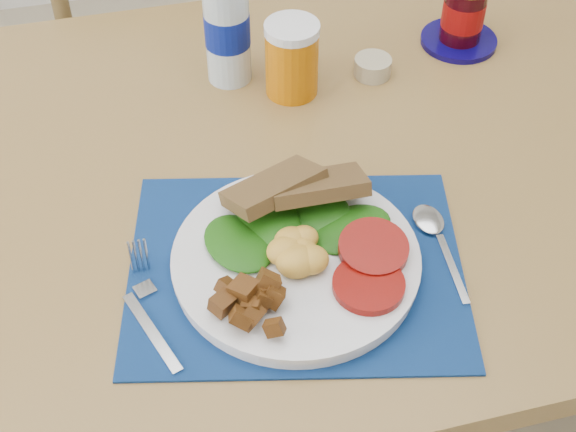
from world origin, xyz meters
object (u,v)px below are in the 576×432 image
object	(u,v)px
water_bottle	(227,20)
juice_glass	(292,61)
breakfast_plate	(292,259)
chair_far	(162,53)
jam_on_saucer	(463,16)

from	to	relation	value
water_bottle	juice_glass	world-z (taller)	water_bottle
breakfast_plate	water_bottle	xyz separation A→B (m)	(0.00, 0.41, 0.08)
chair_far	jam_on_saucer	xyz separation A→B (m)	(0.47, -0.41, 0.27)
chair_far	juice_glass	xyz separation A→B (m)	(0.16, -0.47, 0.27)
breakfast_plate	juice_glass	size ratio (longest dim) A/B	2.70
chair_far	jam_on_saucer	size ratio (longest dim) A/B	8.13
juice_glass	jam_on_saucer	distance (m)	0.31
breakfast_plate	water_bottle	distance (m)	0.42
breakfast_plate	water_bottle	size ratio (longest dim) A/B	1.27
juice_glass	chair_far	bearing A→B (deg)	109.11
chair_far	breakfast_plate	xyz separation A→B (m)	(0.07, -0.83, 0.24)
chair_far	breakfast_plate	world-z (taller)	chair_far
breakfast_plate	juice_glass	distance (m)	0.37
chair_far	water_bottle	world-z (taller)	chair_far
juice_glass	water_bottle	bearing A→B (deg)	145.95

